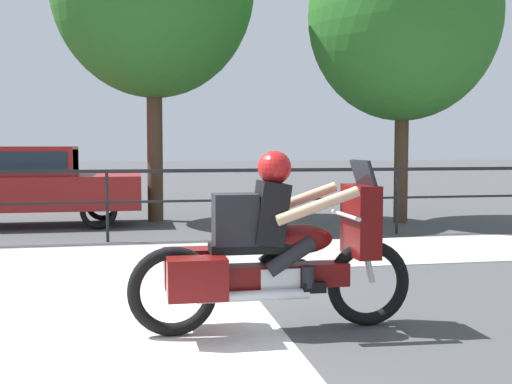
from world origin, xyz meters
The scene contains 7 objects.
ground_plane centered at (0.00, 0.00, 0.00)m, with size 120.00×120.00×0.00m, color #424244.
sidewalk_band centered at (0.00, 3.40, 0.01)m, with size 44.00×2.40×0.01m, color #A8A59E.
crosswalk_band centered at (0.23, -0.20, 0.00)m, with size 2.91×6.00×0.01m, color silver.
fence_railing centered at (0.00, 5.09, 0.95)m, with size 36.00×0.05×1.21m.
motorcycle centered at (1.59, -0.42, 0.70)m, with size 2.49×0.76×1.56m.
parked_car centered at (-1.64, 7.50, 0.91)m, with size 4.25×1.63×1.58m.
tree_behind_sign centered at (5.89, 6.73, 4.24)m, with size 3.89×3.89×6.39m.
Camera 1 is at (0.43, -5.74, 1.60)m, focal length 45.00 mm.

